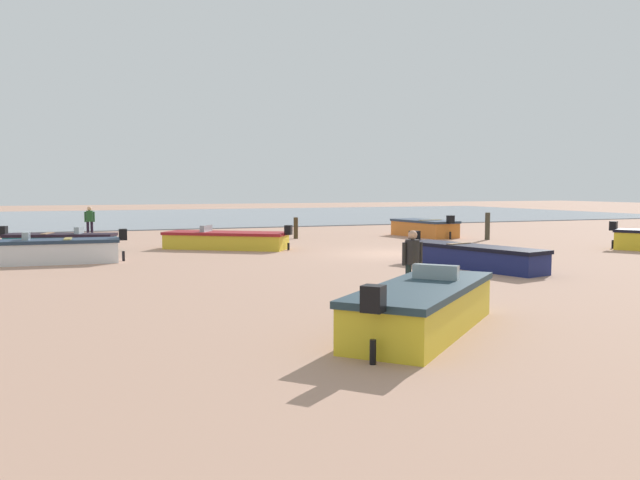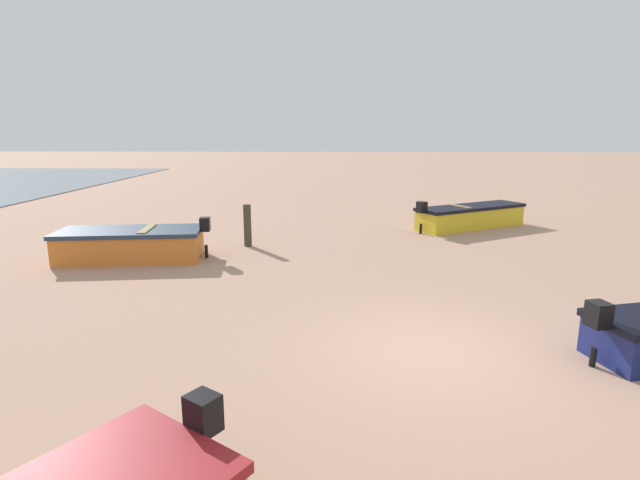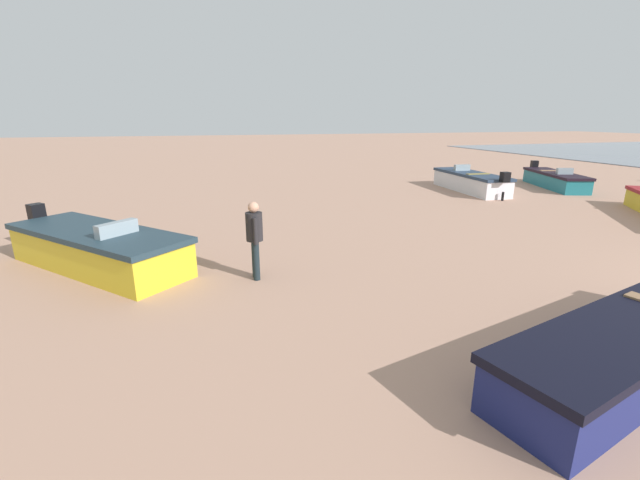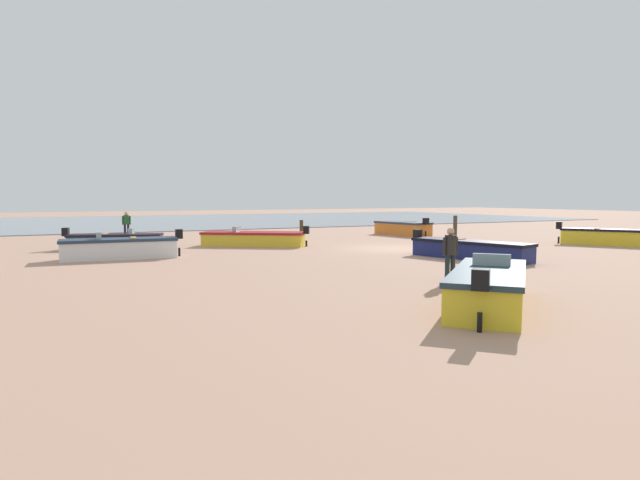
# 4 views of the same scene
# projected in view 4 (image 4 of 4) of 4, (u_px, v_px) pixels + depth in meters

# --- Properties ---
(ground_plane) EXTENTS (160.00, 160.00, 0.00)m
(ground_plane) POSITION_uv_depth(u_px,v_px,m) (394.00, 249.00, 26.29)
(ground_plane) COLOR tan
(tidal_water) EXTENTS (80.00, 36.00, 0.06)m
(tidal_water) POSITION_uv_depth(u_px,v_px,m) (205.00, 220.00, 58.34)
(tidal_water) COLOR gray
(tidal_water) RESTS_ON ground
(boat_yellow_0) EXTENTS (4.49, 4.27, 1.19)m
(boat_yellow_0) POSITION_uv_depth(u_px,v_px,m) (489.00, 288.00, 12.25)
(boat_yellow_0) COLOR yellow
(boat_yellow_0) RESTS_ON ground
(boat_teal_2) EXTENTS (4.62, 2.55, 1.05)m
(boat_teal_2) POSITION_uv_depth(u_px,v_px,m) (115.00, 241.00, 26.09)
(boat_teal_2) COLOR #1D6C7A
(boat_teal_2) RESTS_ON ground
(boat_orange_3) EXTENTS (2.14, 4.40, 1.21)m
(boat_orange_3) POSITION_uv_depth(u_px,v_px,m) (403.00, 228.00, 35.68)
(boat_orange_3) COLOR orange
(boat_orange_3) RESTS_ON ground
(boat_yellow_4) EXTENTS (5.29, 4.32, 1.05)m
(boat_yellow_4) POSITION_uv_depth(u_px,v_px,m) (254.00, 239.00, 27.79)
(boat_yellow_4) COLOR gold
(boat_yellow_4) RESTS_ON ground
(boat_white_5) EXTENTS (4.84, 1.61, 1.15)m
(boat_white_5) POSITION_uv_depth(u_px,v_px,m) (120.00, 248.00, 21.96)
(boat_white_5) COLOR white
(boat_white_5) RESTS_ON ground
(boat_yellow_6) EXTENTS (3.46, 4.65, 1.18)m
(boat_yellow_6) POSITION_uv_depth(u_px,v_px,m) (609.00, 237.00, 28.11)
(boat_yellow_6) COLOR yellow
(boat_yellow_6) RESTS_ON ground
(boat_navy_7) EXTENTS (2.47, 5.43, 1.08)m
(boat_navy_7) POSITION_uv_depth(u_px,v_px,m) (470.00, 249.00, 21.88)
(boat_navy_7) COLOR navy
(boat_navy_7) RESTS_ON ground
(mooring_post_near_water) EXTENTS (0.23, 0.23, 1.09)m
(mooring_post_near_water) POSITION_uv_depth(u_px,v_px,m) (301.00, 229.00, 33.60)
(mooring_post_near_water) COLOR #40321E
(mooring_post_near_water) RESTS_ON ground
(mooring_post_mid_beach) EXTENTS (0.25, 0.25, 1.37)m
(mooring_post_mid_beach) POSITION_uv_depth(u_px,v_px,m) (455.00, 226.00, 33.73)
(mooring_post_mid_beach) COLOR #3F3A2C
(mooring_post_mid_beach) RESTS_ON ground
(beach_walker_foreground) EXTENTS (0.53, 0.36, 1.62)m
(beach_walker_foreground) POSITION_uv_depth(u_px,v_px,m) (126.00, 222.00, 33.68)
(beach_walker_foreground) COLOR black
(beach_walker_foreground) RESTS_ON ground
(beach_walker_distant) EXTENTS (0.53, 0.35, 1.62)m
(beach_walker_distant) POSITION_uv_depth(u_px,v_px,m) (450.00, 250.00, 15.83)
(beach_walker_distant) COLOR #1A252A
(beach_walker_distant) RESTS_ON ground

